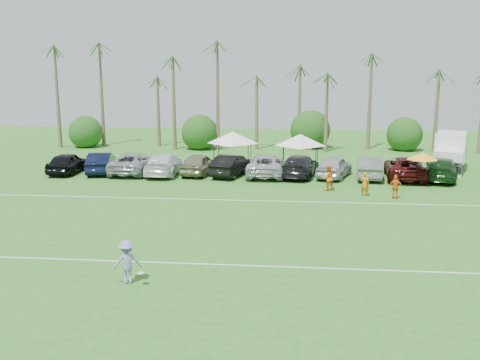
{
  "coord_description": "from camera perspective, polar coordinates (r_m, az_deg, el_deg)",
  "views": [
    {
      "loc": [
        4.05,
        -19.83,
        8.17
      ],
      "look_at": [
        0.83,
        12.79,
        1.6
      ],
      "focal_mm": 40.0,
      "sensor_mm": 36.0,
      "label": 1
    }
  ],
  "objects": [
    {
      "name": "parked_car_6",
      "position": [
        43.22,
        2.74,
        1.59
      ],
      "size": [
        2.91,
        6.25,
        1.73
      ],
      "primitive_type": "imported",
      "rotation": [
        0.0,
        0.0,
        3.15
      ],
      "color": "#B4B5B9",
      "rests_on": "ground"
    },
    {
      "name": "bush_tree_1",
      "position": [
        60.02,
        -4.06,
        5.21
      ],
      "size": [
        4.0,
        4.0,
        4.0
      ],
      "color": "brown",
      "rests_on": "ground"
    },
    {
      "name": "parked_car_4",
      "position": [
        43.91,
        -4.41,
        1.72
      ],
      "size": [
        2.72,
        5.32,
        1.73
      ],
      "primitive_type": "imported",
      "rotation": [
        0.0,
        0.0,
        3.01
      ],
      "color": "gray",
      "rests_on": "ground"
    },
    {
      "name": "palm_tree_5",
      "position": [
        57.97,
        1.66,
        11.51
      ],
      "size": [
        2.4,
        2.4,
        9.9
      ],
      "color": "brown",
      "rests_on": "ground"
    },
    {
      "name": "palm_tree_10",
      "position": [
        60.87,
        24.27,
        11.34
      ],
      "size": [
        2.4,
        2.4,
        10.9
      ],
      "color": "brown",
      "rests_on": "ground"
    },
    {
      "name": "parked_car_10",
      "position": [
        43.86,
        17.16,
        1.24
      ],
      "size": [
        3.44,
        6.48,
        1.73
      ],
      "primitive_type": "imported",
      "rotation": [
        0.0,
        0.0,
        3.05
      ],
      "color": "#410C0D",
      "rests_on": "ground"
    },
    {
      "name": "palm_tree_2",
      "position": [
        60.03,
        -10.11,
        12.16
      ],
      "size": [
        2.4,
        2.4,
        10.9
      ],
      "color": "brown",
      "rests_on": "ground"
    },
    {
      "name": "canopy_tent_left",
      "position": [
        46.82,
        -0.78,
        5.19
      ],
      "size": [
        4.56,
        4.56,
        3.7
      ],
      "color": "black",
      "rests_on": "ground"
    },
    {
      "name": "sideline_player_c",
      "position": [
        36.67,
        16.25,
        -0.73
      ],
      "size": [
        0.98,
        0.51,
        1.59
      ],
      "primitive_type": "imported",
      "rotation": [
        0.0,
        0.0,
        3.01
      ],
      "color": "orange",
      "rests_on": "ground"
    },
    {
      "name": "frisbee_player",
      "position": [
        21.71,
        -11.95,
        -8.56
      ],
      "size": [
        1.38,
        1.06,
        1.76
      ],
      "rotation": [
        0.0,
        0.0,
        3.56
      ],
      "color": "#8485BB",
      "rests_on": "ground"
    },
    {
      "name": "palm_tree_4",
      "position": [
        58.39,
        -2.33,
        10.65
      ],
      "size": [
        2.4,
        2.4,
        8.9
      ],
      "color": "brown",
      "rests_on": "ground"
    },
    {
      "name": "parked_car_9",
      "position": [
        43.38,
        13.62,
        1.32
      ],
      "size": [
        2.37,
        5.42,
        1.73
      ],
      "primitive_type": "imported",
      "rotation": [
        0.0,
        0.0,
        3.04
      ],
      "color": "slate",
      "rests_on": "ground"
    },
    {
      "name": "parked_car_5",
      "position": [
        43.22,
        -0.9,
        1.6
      ],
      "size": [
        3.16,
        5.56,
        1.73
      ],
      "primitive_type": "imported",
      "rotation": [
        0.0,
        0.0,
        2.87
      ],
      "color": "black",
      "rests_on": "ground"
    },
    {
      "name": "parked_car_1",
      "position": [
        45.88,
        -14.6,
        1.81
      ],
      "size": [
        2.88,
        5.52,
        1.73
      ],
      "primitive_type": "imported",
      "rotation": [
        0.0,
        0.0,
        3.35
      ],
      "color": "black",
      "rests_on": "ground"
    },
    {
      "name": "sideline_player_a",
      "position": [
        37.0,
        13.16,
        -0.43
      ],
      "size": [
        0.66,
        0.5,
        1.64
      ],
      "primitive_type": "imported",
      "rotation": [
        0.0,
        0.0,
        2.94
      ],
      "color": "orange",
      "rests_on": "ground"
    },
    {
      "name": "palm_tree_1",
      "position": [
        61.54,
        -14.65,
        11.14
      ],
      "size": [
        2.4,
        2.4,
        9.9
      ],
      "color": "brown",
      "rests_on": "ground"
    },
    {
      "name": "palm_tree_8",
      "position": [
        58.53,
        14.67,
        10.3
      ],
      "size": [
        2.4,
        2.4,
        8.9
      ],
      "color": "brown",
      "rests_on": "ground"
    },
    {
      "name": "palm_tree_6",
      "position": [
        57.84,
        5.71,
        12.31
      ],
      "size": [
        2.4,
        2.4,
        10.9
      ],
      "color": "brown",
      "rests_on": "ground"
    },
    {
      "name": "parked_car_2",
      "position": [
        45.14,
        -11.28,
        1.8
      ],
      "size": [
        2.93,
        6.26,
        1.73
      ],
      "primitive_type": "imported",
      "rotation": [
        0.0,
        0.0,
        3.13
      ],
      "color": "#9699A0",
      "rests_on": "ground"
    },
    {
      "name": "palm_tree_0",
      "position": [
        63.43,
        -18.92,
        10.11
      ],
      "size": [
        2.4,
        2.4,
        8.9
      ],
      "color": "brown",
      "rests_on": "ground"
    },
    {
      "name": "canopy_tent_right",
      "position": [
        46.07,
        6.45,
        4.88
      ],
      "size": [
        4.4,
        4.4,
        3.57
      ],
      "color": "black",
      "rests_on": "ground"
    },
    {
      "name": "market_umbrella",
      "position": [
        41.07,
        18.88,
        2.43
      ],
      "size": [
        2.25,
        2.25,
        2.51
      ],
      "color": "black",
      "rests_on": "ground"
    },
    {
      "name": "palm_tree_9",
      "position": [
        59.49,
        19.56,
        10.87
      ],
      "size": [
        2.4,
        2.4,
        9.9
      ],
      "color": "brown",
      "rests_on": "ground"
    },
    {
      "name": "field_lines",
      "position": [
        29.29,
        -2.55,
        -4.87
      ],
      "size": [
        80.0,
        12.1,
        0.01
      ],
      "color": "white",
      "rests_on": "ground"
    },
    {
      "name": "parked_car_8",
      "position": [
        43.16,
        10.01,
        1.42
      ],
      "size": [
        3.54,
        5.47,
        1.73
      ],
      "primitive_type": "imported",
      "rotation": [
        0.0,
        0.0,
        2.82
      ],
      "color": "#B6B5BF",
      "rests_on": "ground"
    },
    {
      "name": "ground",
      "position": [
        21.83,
        -5.57,
        -10.71
      ],
      "size": [
        120.0,
        120.0,
        0.0
      ],
      "primitive_type": "plane",
      "color": "#2E6E21",
      "rests_on": "ground"
    },
    {
      "name": "parked_car_7",
      "position": [
        43.14,
        6.37,
        1.52
      ],
      "size": [
        3.54,
        6.33,
        1.73
      ],
      "primitive_type": "imported",
      "rotation": [
        0.0,
        0.0,
        2.95
      ],
      "color": "black",
      "rests_on": "ground"
    },
    {
      "name": "palm_tree_7",
      "position": [
        58.0,
        9.79,
        13.04
      ],
      "size": [
        2.4,
        2.4,
        11.9
      ],
      "color": "brown",
      "rests_on": "ground"
    },
    {
      "name": "parked_car_0",
      "position": [
        46.57,
        -17.92,
        1.76
      ],
      "size": [
        2.09,
        5.1,
        1.73
      ],
      "primitive_type": "imported",
      "rotation": [
        0.0,
        0.0,
        3.15
      ],
      "color": "black",
      "rests_on": "ground"
    },
    {
      "name": "palm_tree_3",
      "position": [
        59.1,
        -6.3,
        13.1
      ],
      "size": [
        2.4,
        2.4,
        11.9
      ],
      "color": "brown",
      "rests_on": "ground"
    },
    {
      "name": "bush_tree_0",
      "position": [
        63.51,
        -15.75,
        5.15
      ],
      "size": [
        4.0,
        4.0,
        4.0
      ],
      "color": "brown",
      "rests_on": "ground"
    },
    {
      "name": "bush_tree_3",
      "position": [
        60.37,
        17.07,
        4.78
      ],
      "size": [
        4.0,
        4.0,
        4.0
      ],
      "color": "brown",
      "rests_on": "ground"
    },
    {
      "name": "bush_tree_2",
      "position": [
        59.21,
        7.51,
        5.06
      ],
      "size": [
        4.0,
        4.0,
        4.0
      ],
      "color": "brown",
      "rests_on": "ground"
    },
    {
      "name": "sideline_player_b",
      "position": [
        38.2,
        9.36,
        0.22
      ],
      "size": [
        1.08,
        0.97,
        1.82
      ],
      "primitive_type": "imported",
      "rotation": [
        0.0,
        0.0,
        3.52
      ],
      "color": "orange",
      "rests_on": "ground"
    },
    {
      "name": "box_truck",
      "position": [
        48.8,
        21.5,
        2.91
      ],
      "size": [
        4.13,
        6.53,
        3.15
      ],
      "rotation": [
        0.0,
        0.0,
        -0.33
      ],
      "color": "white",
      "rests_on": "ground"
    },
    {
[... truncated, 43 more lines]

